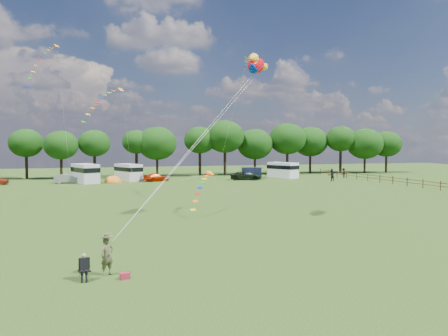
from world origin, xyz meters
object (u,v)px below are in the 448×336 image
object	(u,v)px
tent_greyblue	(248,180)
walker_b	(344,173)
campervan_b	(85,173)
camp_chair	(84,264)
campervan_c	(128,172)
car_d	(246,176)
walker_a	(331,175)
kite_flyer	(107,256)
fish_kite	(256,65)
car_c	(156,178)
tent_orange	(113,183)
car_b	(68,179)
campervan_d	(283,170)

from	to	relation	value
tent_greyblue	walker_b	bearing A→B (deg)	-2.06
tent_greyblue	campervan_b	bearing A→B (deg)	176.88
camp_chair	walker_b	distance (m)	63.09
campervan_b	campervan_c	world-z (taller)	campervan_b
car_d	campervan_c	world-z (taller)	campervan_c
campervan_c	walker_a	distance (m)	31.98
walker_b	camp_chair	bearing A→B (deg)	24.26
campervan_c	tent_greyblue	size ratio (longest dim) A/B	1.85
kite_flyer	car_d	bearing A→B (deg)	34.80
fish_kite	campervan_b	bearing A→B (deg)	54.25
car_c	tent_orange	size ratio (longest dim) A/B	1.32
campervan_b	campervan_c	size ratio (longest dim) A/B	1.06
camp_chair	walker_a	world-z (taller)	walker_a
campervan_b	kite_flyer	size ratio (longest dim) A/B	3.73
car_c	tent_orange	world-z (taller)	car_c
tent_greyblue	camp_chair	bearing A→B (deg)	-117.28
car_b	walker_b	distance (m)	45.21
fish_kite	walker_b	distance (m)	46.77
campervan_b	walker_a	size ratio (longest dim) A/B	3.26
kite_flyer	walker_a	world-z (taller)	walker_a
car_b	camp_chair	bearing A→B (deg)	-177.11
camp_chair	fish_kite	size ratio (longest dim) A/B	0.34
campervan_d	kite_flyer	distance (m)	57.96
car_b	fish_kite	world-z (taller)	fish_kite
campervan_d	kite_flyer	xyz separation A→B (m)	(-30.67, -49.18, -0.59)
campervan_d	tent_orange	distance (m)	28.50
camp_chair	car_b	bearing A→B (deg)	79.60
tent_greyblue	fish_kite	distance (m)	39.09
walker_a	campervan_c	bearing A→B (deg)	-23.84
kite_flyer	walker_b	bearing A→B (deg)	19.73
car_d	camp_chair	world-z (taller)	car_d
campervan_b	fish_kite	xyz separation A→B (m)	(13.24, -36.61, 10.33)
car_c	tent_greyblue	size ratio (longest dim) A/B	1.24
camp_chair	fish_kite	distance (m)	20.90
tent_orange	tent_greyblue	distance (m)	21.41
car_c	tent_orange	distance (m)	6.67
fish_kite	car_c	bearing A→B (deg)	38.58
car_d	tent_orange	size ratio (longest dim) A/B	1.70
campervan_d	kite_flyer	world-z (taller)	campervan_d
campervan_c	camp_chair	xyz separation A→B (m)	(-5.71, -51.19, -0.74)
car_b	tent_orange	distance (m)	6.56
car_d	fish_kite	xyz separation A→B (m)	(-11.58, -34.79, 11.15)
campervan_c	camp_chair	distance (m)	51.52
camp_chair	walker_a	distance (m)	54.69
car_b	tent_orange	xyz separation A→B (m)	(6.41, -1.24, -0.64)
campervan_c	camp_chair	world-z (taller)	campervan_c
car_d	campervan_d	world-z (taller)	campervan_d
car_d	kite_flyer	world-z (taller)	kite_flyer
campervan_c	car_b	bearing A→B (deg)	79.31
tent_orange	kite_flyer	bearing A→B (deg)	-92.71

